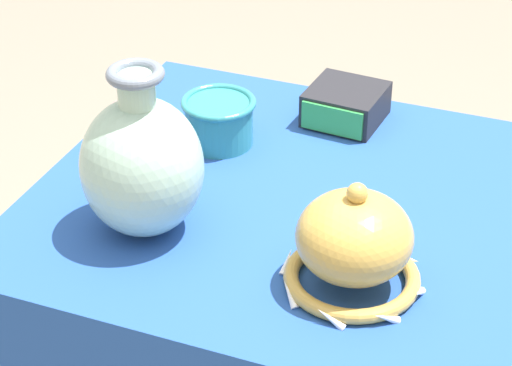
% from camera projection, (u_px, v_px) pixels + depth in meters
% --- Properties ---
extents(display_table, '(0.91, 0.77, 0.73)m').
position_uv_depth(display_table, '(312.00, 251.00, 1.64)').
color(display_table, '#38383D').
rests_on(display_table, ground_plane).
extents(vase_tall_bulbous, '(0.19, 0.19, 0.27)m').
position_uv_depth(vase_tall_bulbous, '(142.00, 164.00, 1.49)').
color(vase_tall_bulbous, '#A8CCB7').
rests_on(vase_tall_bulbous, display_table).
extents(vase_dome_bell, '(0.21, 0.21, 0.17)m').
position_uv_depth(vase_dome_bell, '(354.00, 245.00, 1.40)').
color(vase_dome_bell, gold).
rests_on(vase_dome_bell, display_table).
extents(mosaic_tile_box, '(0.14, 0.14, 0.06)m').
position_uv_depth(mosaic_tile_box, '(345.00, 105.00, 1.82)').
color(mosaic_tile_box, '#232328').
rests_on(mosaic_tile_box, display_table).
extents(jar_round_rose, '(0.11, 0.11, 0.11)m').
position_uv_depth(jar_round_rose, '(132.00, 125.00, 1.73)').
color(jar_round_rose, '#D19399').
rests_on(jar_round_rose, display_table).
extents(cup_wide_teal, '(0.13, 0.13, 0.09)m').
position_uv_depth(cup_wide_teal, '(219.00, 120.00, 1.75)').
color(cup_wide_teal, teal).
rests_on(cup_wide_teal, display_table).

